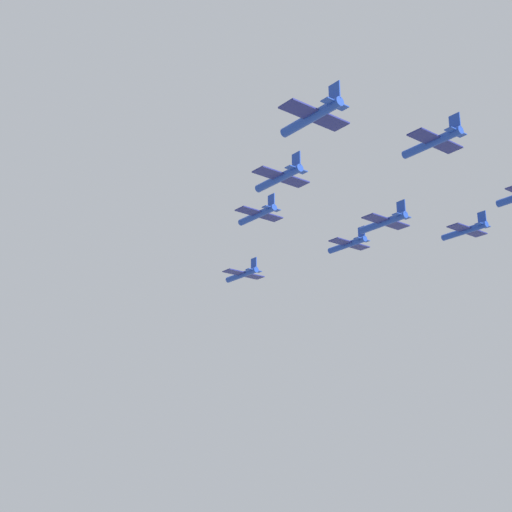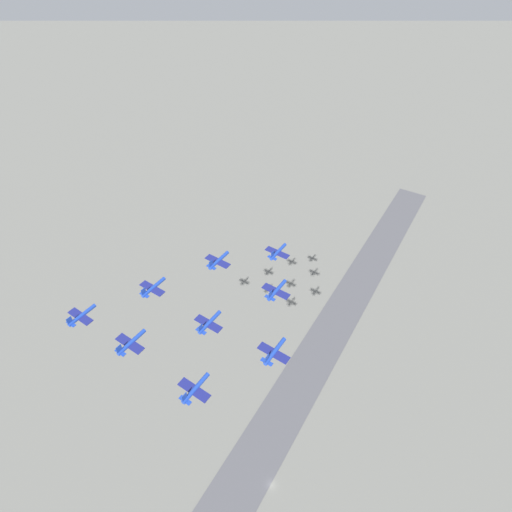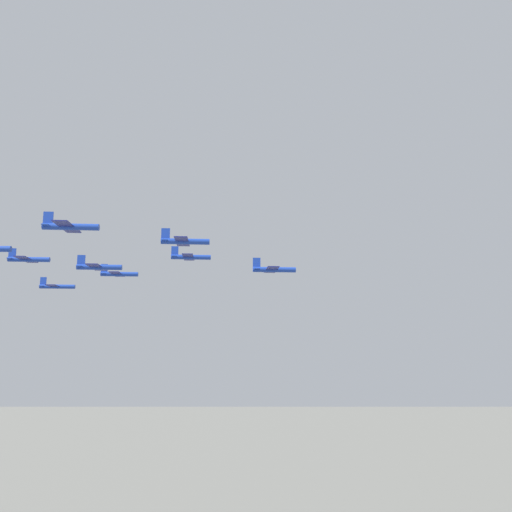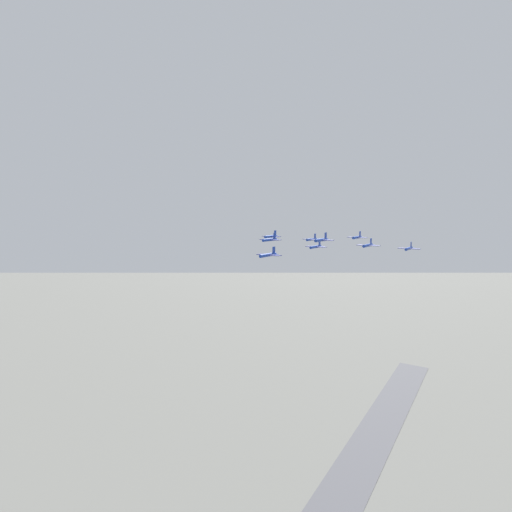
{
  "view_description": "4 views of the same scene",
  "coord_description": "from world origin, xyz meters",
  "views": [
    {
      "loc": [
        -61.64,
        110.29,
        98.99
      ],
      "look_at": [
        22.39,
        6.53,
        142.34
      ],
      "focal_mm": 50.0,
      "sensor_mm": 36.0,
      "label": 1
    },
    {
      "loc": [
        -72.4,
        -20.39,
        225.35
      ],
      "look_at": [
        14.96,
        14.26,
        141.42
      ],
      "focal_mm": 28.0,
      "sensor_mm": 36.0,
      "label": 2
    },
    {
      "loc": [
        -10.71,
        -88.52,
        122.31
      ],
      "look_at": [
        20.95,
        14.77,
        141.6
      ],
      "focal_mm": 35.0,
      "sensor_mm": 36.0,
      "label": 3
    },
    {
      "loc": [
        145.76,
        53.11,
        152.0
      ],
      "look_at": [
        24.35,
        5.82,
        137.55
      ],
      "focal_mm": 28.0,
      "sensor_mm": 36.0,
      "label": 4
    }
  ],
  "objects": [
    {
      "name": "jet_0",
      "position": [
        23.05,
        9.72,
        137.97
      ],
      "size": [
        9.1,
        8.79,
        3.05
      ],
      "rotation": [
        0.0,
        0.0,
        4.49
      ],
      "color": "#19389E"
    },
    {
      "name": "jet_2",
      "position": [
        3.12,
        3.26,
        141.52
      ],
      "size": [
        9.1,
        8.79,
        3.05
      ],
      "rotation": [
        0.0,
        0.0,
        4.49
      ],
      "color": "#19389E"
    },
    {
      "name": "jet_6",
      "position": [
        -22.93,
        52.55,
        137.56
      ],
      "size": [
        9.1,
        8.79,
        3.05
      ],
      "rotation": [
        0.0,
        0.0,
        4.49
      ],
      "color": "#19389E"
    },
    {
      "name": "jet_3",
      "position": [
        -7.6,
        38.27,
        139.6
      ],
      "size": [
        9.1,
        8.79,
        3.05
      ],
      "rotation": [
        0.0,
        0.0,
        4.49
      ],
      "color": "#19389E"
    },
    {
      "name": "jet_5",
      "position": [
        -16.81,
        -3.2,
        141.48
      ],
      "size": [
        9.1,
        8.79,
        3.05
      ],
      "rotation": [
        0.0,
        0.0,
        4.49
      ],
      "color": "#19389E"
    },
    {
      "name": "jet_1",
      "position": [
        7.72,
        24.0,
        142.26
      ],
      "size": [
        9.1,
        8.79,
        3.05
      ],
      "rotation": [
        0.0,
        0.0,
        4.49
      ],
      "color": "#19389E"
    },
    {
      "name": "jet_7",
      "position": [
        -27.53,
        31.82,
        141.23
      ],
      "size": [
        9.1,
        8.79,
        3.05
      ],
      "rotation": [
        0.0,
        0.0,
        4.49
      ],
      "color": "#19389E"
    },
    {
      "name": "jet_4",
      "position": [
        -12.21,
        17.54,
        138.05
      ],
      "size": [
        9.1,
        8.79,
        3.05
      ],
      "rotation": [
        0.0,
        0.0,
        4.49
      ],
      "color": "#19389E"
    }
  ]
}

